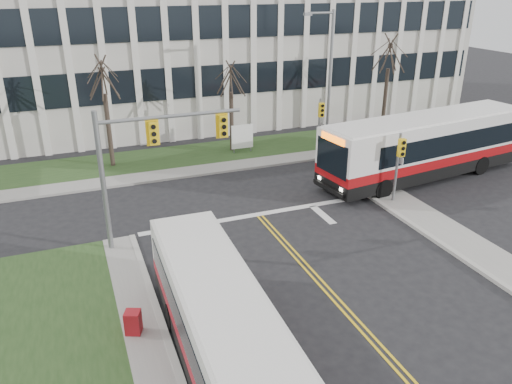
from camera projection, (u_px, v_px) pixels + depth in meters
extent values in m
plane|color=black|center=(341.00, 306.00, 18.08)|extent=(120.00, 120.00, 0.00)
cube|color=#9E9B93|center=(290.00, 159.00, 32.75)|extent=(44.00, 1.60, 0.14)
cube|color=#26421C|center=(273.00, 146.00, 35.15)|extent=(44.00, 5.00, 0.12)
cube|color=beige|center=(220.00, 41.00, 43.11)|extent=(40.00, 16.00, 12.00)
cylinder|color=slate|center=(103.00, 184.00, 20.59)|extent=(0.22, 0.22, 6.20)
cylinder|color=slate|center=(171.00, 116.00, 20.58)|extent=(6.00, 0.16, 0.16)
cube|color=yellow|center=(153.00, 133.00, 20.42)|extent=(0.34, 0.24, 0.92)
cube|color=yellow|center=(223.00, 126.00, 21.42)|extent=(0.34, 0.24, 0.92)
cylinder|color=slate|center=(397.00, 169.00, 25.73)|extent=(0.14, 0.14, 3.80)
cube|color=yellow|center=(402.00, 148.00, 25.09)|extent=(0.34, 0.24, 0.92)
cylinder|color=slate|center=(319.00, 127.00, 33.02)|extent=(0.14, 0.14, 3.80)
cube|color=yellow|center=(321.00, 110.00, 32.38)|extent=(0.34, 0.24, 0.92)
cylinder|color=slate|center=(330.00, 83.00, 32.89)|extent=(0.20, 0.20, 9.20)
cylinder|color=slate|center=(321.00, 13.00, 30.87)|extent=(1.80, 0.14, 0.14)
cube|color=slate|center=(308.00, 14.00, 30.59)|extent=(0.50, 0.25, 0.18)
cylinder|color=slate|center=(234.00, 148.00, 33.51)|extent=(0.08, 0.08, 1.00)
cylinder|color=slate|center=(251.00, 146.00, 33.91)|extent=(0.08, 0.08, 1.00)
cube|color=white|center=(242.00, 137.00, 33.44)|extent=(1.50, 0.12, 1.60)
cylinder|color=#42352B|center=(109.00, 132.00, 30.59)|extent=(0.28, 0.28, 4.62)
cylinder|color=#42352B|center=(232.00, 122.00, 33.54)|extent=(0.28, 0.28, 4.09)
cylinder|color=#42352B|center=(385.00, 102.00, 37.21)|extent=(0.28, 0.28, 4.95)
cube|color=maroon|center=(133.00, 324.00, 16.38)|extent=(0.63, 0.61, 0.95)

